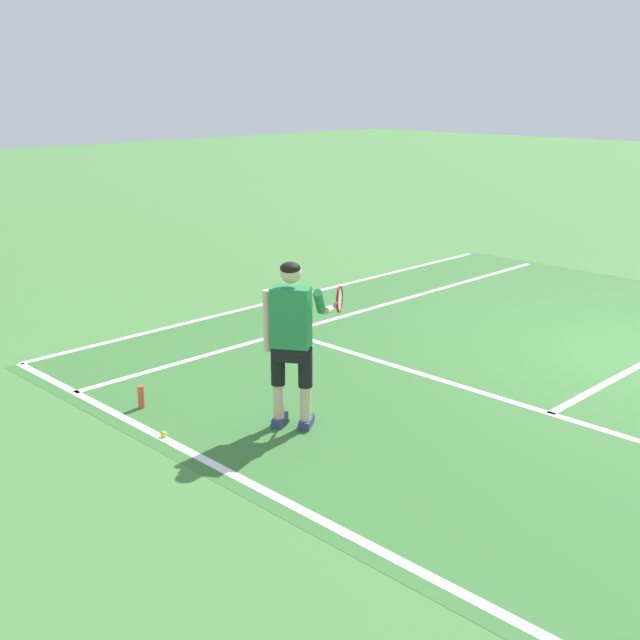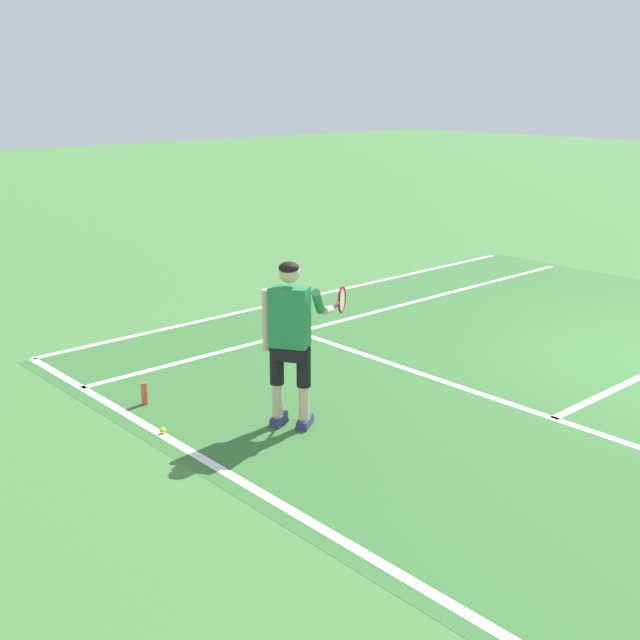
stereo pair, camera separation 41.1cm
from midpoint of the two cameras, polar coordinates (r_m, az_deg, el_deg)
name	(u,v)px [view 2 (the right image)]	position (r m, az deg, el deg)	size (l,w,h in m)	color
court_inner_surface	(628,383)	(10.16, 22.08, -4.14)	(10.98, 10.05, 0.00)	#387033
line_baseline	(322,529)	(6.51, 2.01, -14.57)	(10.98, 0.10, 0.01)	white
line_service	(553,418)	(8.85, 17.48, -6.67)	(8.23, 0.10, 0.01)	white
line_singles_left	(376,312)	(12.37, 4.91, 0.58)	(0.10, 9.65, 0.01)	white
line_doubles_left	(316,295)	(13.32, 0.60, 1.77)	(0.10, 9.65, 0.01)	white
tennis_player	(291,333)	(7.95, -0.56, -0.92)	(0.57, 1.22, 1.71)	navy
tennis_ball_near_feet	(163,431)	(8.20, -9.65, -7.74)	(0.07, 0.07, 0.07)	#CCE02D
water_bottle	(144,393)	(8.93, -11.03, -5.14)	(0.07, 0.07, 0.25)	#E04C38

